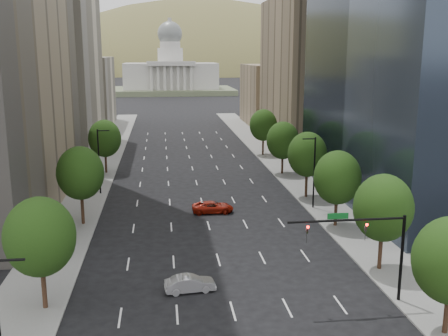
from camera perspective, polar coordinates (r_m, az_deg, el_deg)
name	(u,v)px	position (r m, az deg, el deg)	size (l,w,h in m)	color
sidewalk_left	(80,205)	(68.86, -15.46, -3.88)	(6.00, 200.00, 0.15)	slate
sidewalk_right	(317,197)	(71.05, 10.12, -3.11)	(6.00, 200.00, 0.15)	slate
midrise_cream_left	(58,61)	(110.25, -17.70, 11.14)	(14.00, 30.00, 35.00)	beige
filler_left	(84,92)	(143.16, -15.07, 8.04)	(14.00, 26.00, 18.00)	beige
parking_tan_right	(307,73)	(109.64, 9.12, 10.24)	(14.00, 30.00, 30.00)	#8C7759
filler_right	(273,95)	(142.02, 5.37, 7.97)	(14.00, 26.00, 16.00)	#8C7759
tree_right_1	(383,208)	(47.38, 17.04, -4.21)	(5.20, 5.20, 8.75)	#382316
tree_right_2	(337,178)	(58.19, 12.31, -1.04)	(5.20, 5.20, 8.61)	#382316
tree_right_3	(307,154)	(69.31, 9.11, 1.48)	(5.20, 5.20, 8.89)	#382316
tree_right_4	(283,140)	(82.72, 6.46, 3.02)	(5.20, 5.20, 8.46)	#382316
tree_right_5	(263,125)	(98.14, 4.33, 4.70)	(5.20, 5.20, 8.75)	#382316
tree_left_0	(40,237)	(40.66, -19.51, -7.13)	(5.20, 5.20, 8.75)	#382316
tree_left_1	(80,173)	(59.53, -15.46, -0.55)	(5.20, 5.20, 8.97)	#382316
tree_left_2	(105,138)	(84.92, -12.94, 3.17)	(5.20, 5.20, 8.68)	#382316
streetlight_rn	(314,171)	(64.67, 9.80, -0.28)	(1.70, 0.20, 9.00)	black
streetlight_ls	(0,333)	(30.23, -23.30, -16.28)	(1.70, 0.20, 9.00)	black
streetlight_ln	(99,160)	(72.29, -13.49, 0.89)	(1.70, 0.20, 9.00)	black
traffic_signal	(372,240)	(40.98, 15.88, -7.58)	(9.12, 0.40, 7.38)	black
capitol	(171,76)	(255.37, -5.85, 10.04)	(60.00, 40.00, 35.20)	#596647
foothills	(196,104)	(608.73, -3.14, 7.05)	(720.00, 413.00, 263.00)	olive
car_silver	(190,284)	(43.14, -3.75, -12.53)	(1.43, 4.11, 1.36)	#A4A4A9
car_red_far	(213,207)	(63.17, -1.24, -4.29)	(2.31, 5.02, 1.39)	maroon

